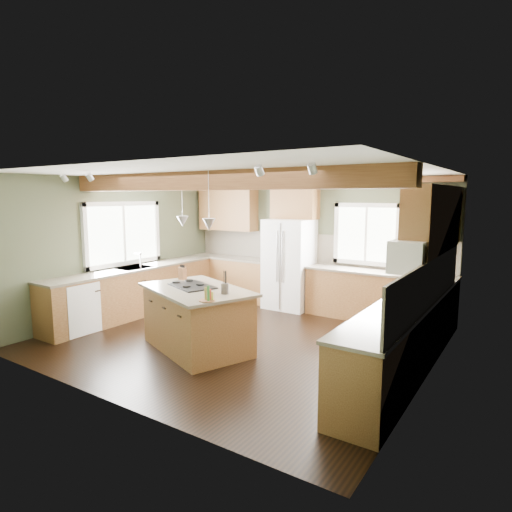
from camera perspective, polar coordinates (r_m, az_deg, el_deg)
The scene contains 37 objects.
floor at distance 6.94m, azimuth -2.11°, elevation -11.00°, with size 5.60×5.60×0.00m, color black.
ceiling at distance 6.57m, azimuth -2.23°, elevation 10.97°, with size 5.60×5.60×0.00m, color silver.
wall_back at distance 8.77m, azimuth 7.40°, elevation 1.66°, with size 5.60×5.60×0.00m, color #4C533A.
wall_left at distance 8.56m, azimuth -17.59°, elevation 1.19°, with size 5.00×5.00×0.00m, color #4C533A.
wall_right at distance 5.51m, azimuth 22.23°, elevation -2.62°, with size 5.00×5.00×0.00m, color #4C533A.
ceiling_beam at distance 6.01m, azimuth -6.17°, elevation 9.96°, with size 5.55×0.26×0.26m, color #562C18.
soffit_trim at distance 8.63m, azimuth 7.25°, elevation 9.80°, with size 5.55×0.20×0.10m, color #562C18.
backsplash_back at distance 8.77m, azimuth 7.34°, elevation 1.06°, with size 5.58×0.03×0.58m, color brown.
backsplash_right at distance 5.58m, azimuth 22.13°, elevation -3.44°, with size 0.03×3.70×0.58m, color brown.
base_cab_back_left at distance 9.57m, azimuth -3.18°, elevation -2.96°, with size 2.02×0.60×0.88m, color brown.
counter_back_left at distance 9.50m, azimuth -3.20°, elevation -0.24°, with size 2.06×0.64×0.04m, color #4A4236.
base_cab_back_right at distance 8.09m, azimuth 15.88°, elevation -5.30°, with size 2.62×0.60×0.88m, color brown.
counter_back_right at distance 8.00m, azimuth 16.01°, elevation -2.09°, with size 2.66×0.64×0.04m, color #4A4236.
base_cab_left at distance 8.51m, azimuth -15.80°, elevation -4.66°, with size 0.60×3.70×0.88m, color brown.
counter_left at distance 8.42m, azimuth -15.92°, elevation -1.60°, with size 0.64×3.74×0.04m, color #4A4236.
base_cab_right at distance 5.84m, azimuth 18.94°, elevation -10.62°, with size 0.60×3.70×0.88m, color brown.
counter_right at distance 5.71m, azimuth 19.15°, elevation -6.23°, with size 0.64×3.74×0.04m, color #4A4236.
upper_cab_back_left at distance 9.62m, azimuth -3.76°, elevation 6.15°, with size 1.40×0.35×0.90m, color brown.
upper_cab_over_fridge at distance 8.70m, azimuth 5.20°, elevation 7.25°, with size 0.96×0.35×0.70m, color brown.
upper_cab_right at distance 6.35m, azimuth 22.60°, elevation 4.60°, with size 0.35×2.20×0.90m, color brown.
upper_cab_back_corner at distance 7.81m, azimuth 22.27°, elevation 5.14°, with size 0.90×0.35×0.90m, color brown.
window_left at distance 8.55m, azimuth -17.31°, elevation 2.88°, with size 0.04×1.60×1.05m, color white.
window_back at distance 8.29m, azimuth 14.53°, elevation 2.84°, with size 1.10×0.04×1.00m, color white.
sink at distance 8.42m, azimuth -15.92°, elevation -1.57°, with size 0.50×0.65×0.03m, color #262628.
faucet at distance 8.26m, azimuth -15.15°, elevation -0.69°, with size 0.02×0.02×0.28m, color #B2B2B7.
dishwasher at distance 7.74m, azimuth -23.09°, elevation -6.32°, with size 0.60×0.60×0.84m, color white.
oven at distance 4.67m, azimuth 14.61°, elevation -15.34°, with size 0.60×0.72×0.84m, color white.
microwave at distance 5.47m, azimuth 20.01°, elevation 0.06°, with size 0.40×0.70×0.38m, color white.
pendant_left at distance 6.58m, azimuth -9.76°, elevation 4.58°, with size 0.18×0.18×0.16m, color #B2B2B7.
pendant_right at distance 5.84m, azimuth -6.28°, elevation 4.23°, with size 0.18×0.18×0.16m, color #B2B2B7.
refrigerator at distance 8.63m, azimuth 4.45°, elevation -1.09°, with size 0.90×0.74×1.80m, color white.
island at distance 6.46m, azimuth -7.87°, elevation -8.44°, with size 1.66×1.01×0.88m, color brown.
island_top at distance 6.34m, azimuth -7.95°, elevation -4.45°, with size 1.77×1.12×0.04m, color #4A4236.
cooktop at distance 6.46m, azimuth -8.51°, elevation -3.97°, with size 0.72×0.48×0.02m, color black.
knife_block at distance 7.01m, azimuth -9.78°, elevation -2.33°, with size 0.12×0.09×0.19m, color brown.
utensil_crock at distance 5.93m, azimuth -4.19°, elevation -4.35°, with size 0.11×0.11×0.15m, color #39312E.
bottle_tray at distance 5.55m, azimuth -6.54°, elevation -5.00°, with size 0.21×0.21×0.19m, color brown, non-canonical shape.
Camera 1 is at (3.83, -5.33, 2.26)m, focal length 30.00 mm.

